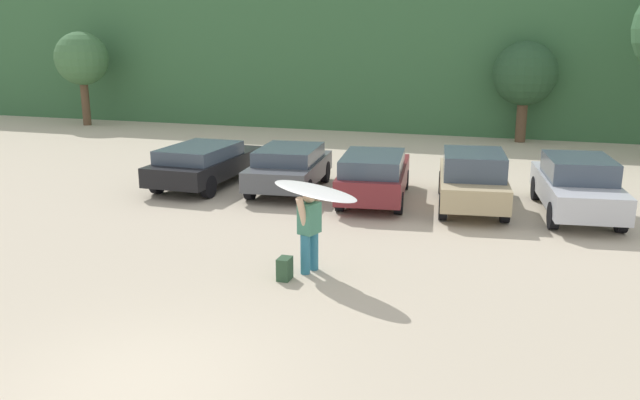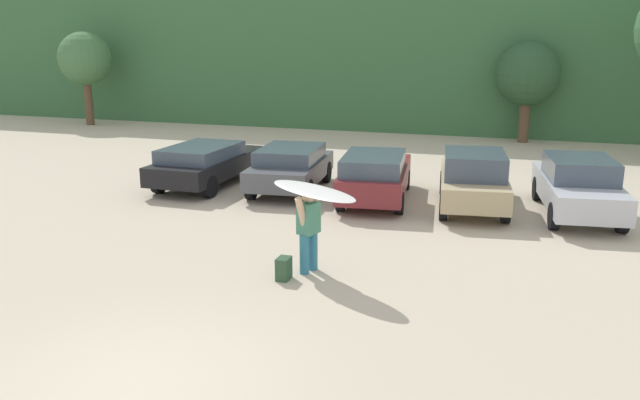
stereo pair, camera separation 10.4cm
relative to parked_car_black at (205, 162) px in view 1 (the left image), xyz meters
The scene contains 12 objects.
ground_plane 12.17m from the parked_car_black, 66.93° to the right, with size 120.00×120.00×0.00m, color beige.
hillside_ridge 19.73m from the parked_car_black, 75.82° to the left, with size 108.00×12.00×8.29m, color #38663D.
tree_center_left 16.82m from the parked_car_black, 139.49° to the left, with size 2.73×2.73×4.84m.
tree_left 15.42m from the parked_car_black, 51.86° to the left, with size 2.79×2.79×4.42m.
parked_car_black is the anchor object (origin of this frame).
parked_car_dark_gray 2.79m from the parked_car_black, ahead, with size 2.28×4.26×1.36m.
parked_car_maroon 5.57m from the parked_car_black, ahead, with size 2.30×4.57×1.45m.
parked_car_tan 8.31m from the parked_car_black, ahead, with size 2.28×4.50×1.61m.
parked_car_silver 11.00m from the parked_car_black, ahead, with size 2.32×4.70×1.57m.
person_adult 8.45m from the parked_car_black, 48.39° to the right, with size 0.42×0.74×1.71m.
surfboard_white 8.66m from the parked_car_black, 48.23° to the right, with size 2.36×1.80×0.13m.
backpack_dropped 8.69m from the parked_car_black, 52.47° to the right, with size 0.24×0.34×0.45m.
Camera 1 is at (4.78, -6.79, 4.67)m, focal length 36.07 mm.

